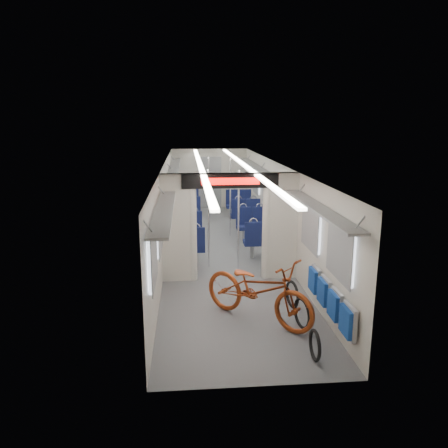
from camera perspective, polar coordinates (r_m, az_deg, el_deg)
name	(u,v)px	position (r m, az deg, el deg)	size (l,w,h in m)	color
carriage	(223,197)	(10.89, -0.14, 3.55)	(12.00, 12.02, 2.31)	#515456
bicycle	(258,289)	(7.50, 4.47, -8.51)	(0.76, 2.17, 1.14)	#913715
flip_bench	(329,298)	(7.30, 13.60, -9.42)	(0.12, 2.08, 0.48)	gray
bike_hoop_a	(315,347)	(6.61, 11.77, -15.42)	(0.47, 0.47, 0.05)	black
bike_hoop_b	(302,315)	(7.46, 10.13, -11.59)	(0.53, 0.53, 0.05)	black
bike_hoop_c	(292,296)	(8.20, 8.89, -9.21)	(0.52, 0.52, 0.05)	black
seat_bay_near_left	(186,235)	(11.08, -4.97, -1.49)	(0.88, 1.94, 1.06)	#0E143E
seat_bay_near_right	(257,230)	(11.64, 4.27, -0.74)	(0.89, 1.96, 1.07)	#0E143E
seat_bay_far_left	(186,205)	(14.98, -4.99, 2.54)	(0.93, 2.16, 1.13)	#0E143E
seat_bay_far_right	(242,207)	(14.65, 2.35, 2.26)	(0.90, 2.03, 1.09)	#0E143E
stanchion_near_left	(209,219)	(10.00, -2.03, 0.60)	(0.04, 0.04, 2.30)	silver
stanchion_near_right	(238,221)	(9.83, 1.90, 0.38)	(0.04, 0.04, 2.30)	silver
stanchion_far_left	(209,195)	(13.23, -1.98, 3.75)	(0.04, 0.04, 2.30)	silver
stanchion_far_right	(230,198)	(12.80, 0.82, 3.44)	(0.04, 0.04, 2.30)	silver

